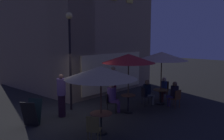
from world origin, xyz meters
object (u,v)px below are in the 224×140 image
Objects in this scene: menu_sandwich_board at (32,113)px; patron_seated_0 at (164,88)px; street_lamp_near_corner at (70,47)px; patio_umbrella_0 at (101,73)px; cafe_chair_0 at (93,128)px; patron_seated_1 at (148,91)px; patio_umbrella_2 at (129,59)px; patron_seated_3 at (113,96)px; patron_standing_4 at (113,83)px; cafe_chair_1 at (164,89)px; cafe_table_0 at (101,119)px; patron_standing_5 at (62,95)px; patio_umbrella_1 at (162,56)px; cafe_table_1 at (161,94)px; cafe_chair_2 at (145,95)px; cafe_table_2 at (128,101)px; patron_seated_2 at (174,93)px; cafe_chair_3 at (176,97)px; cafe_chair_4 at (110,101)px.

patron_seated_0 is at bearing -47.62° from menu_sandwich_board.
street_lamp_near_corner is 1.80× the size of patio_umbrella_0.
patron_seated_1 reaches higher than cafe_chair_0.
patron_seated_3 is at bearing 129.72° from patio_umbrella_2.
patron_seated_0 is 2.59m from patron_standing_4.
cafe_table_0 is at bearing -11.31° from cafe_chair_1.
patron_standing_5 is (0.95, 2.85, 0.35)m from cafe_chair_0.
patron_standing_4 is at bearing 107.89° from patio_umbrella_1.
cafe_chair_1 is at bearing -46.87° from menu_sandwich_board.
patron_seated_1 is 2.04m from patron_standing_4.
patron_seated_0 reaches higher than menu_sandwich_board.
patron_standing_4 is at bearing 107.89° from cafe_table_1.
cafe_table_0 is 3.89m from cafe_chair_2.
cafe_table_2 is 2.77m from patio_umbrella_1.
cafe_table_2 is 2.73m from patron_seated_0.
cafe_table_1 is (4.49, 0.39, -0.01)m from cafe_table_0.
cafe_table_0 is 3.10m from patio_umbrella_2.
patron_seated_2 is at bearing -28.14° from cafe_chair_0.
cafe_chair_1 is at bearing -28.52° from street_lamp_near_corner.
cafe_chair_3 is (5.12, -0.06, -0.02)m from cafe_chair_0.
cafe_chair_4 is at bearing 4.84° from cafe_chair_0.
cafe_chair_0 is at bearing -159.83° from patio_umbrella_2.
patron_standing_4 is at bearing 56.96° from cafe_table_2.
patron_seated_3 is (-1.94, 0.51, 0.04)m from patron_seated_1.
patio_umbrella_1 is 1.97m from cafe_chair_2.
cafe_chair_0 reaches higher than cafe_chair_3.
patio_umbrella_2 is at bearing -145.05° from cafe_chair_2.
menu_sandwich_board is 6.53m from patron_seated_0.
cafe_chair_1 is (2.86, -0.10, -1.74)m from patio_umbrella_2.
cafe_chair_2 is 0.49× the size of patron_standing_5.
cafe_chair_4 is (-2.59, 0.97, -0.01)m from cafe_table_1.
patio_umbrella_0 is 1.83× the size of patron_seated_3.
cafe_table_0 is at bearing -135.85° from cafe_chair_2.
menu_sandwich_board is at bearing -166.45° from street_lamp_near_corner.
menu_sandwich_board is 1.04× the size of cafe_chair_0.
patio_umbrella_0 is 2.76× the size of cafe_chair_2.
cafe_chair_4 is 3.32m from patron_seated_0.
cafe_table_0 is (-1.07, -2.93, -2.28)m from street_lamp_near_corner.
cafe_table_0 is 4.50m from cafe_table_1.
cafe_table_0 is at bearing 93.14° from patron_seated_2.
cafe_table_2 is at bearing 65.69° from cafe_chair_3.
patron_seated_1 is (-0.56, 0.35, 0.17)m from cafe_table_1.
patron_seated_2 is (1.98, -1.08, -1.63)m from patio_umbrella_2.
patron_seated_2 reaches higher than cafe_table_2.
patron_seated_0 is (5.13, 0.60, 0.16)m from cafe_table_0.
patron_standing_5 is (1.35, 0.04, 0.40)m from menu_sandwich_board.
cafe_chair_0 is at bearing -134.05° from patron_seated_1.
patron_standing_4 is (-0.20, 2.02, 0.16)m from patron_seated_1.
patron_seated_1 is at bearing 10.72° from cafe_table_0.
menu_sandwich_board is 4.33m from patio_umbrella_2.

